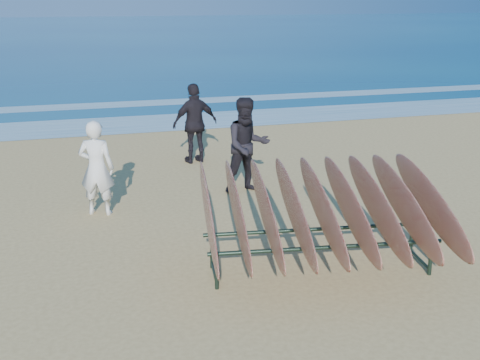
{
  "coord_description": "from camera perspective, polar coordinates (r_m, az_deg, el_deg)",
  "views": [
    {
      "loc": [
        -2.48,
        -7.79,
        3.73
      ],
      "look_at": [
        0.0,
        0.8,
        0.95
      ],
      "focal_mm": 45.0,
      "sensor_mm": 36.0,
      "label": 1
    }
  ],
  "objects": [
    {
      "name": "ground",
      "position": [
        8.98,
        1.43,
        -7.26
      ],
      "size": [
        120.0,
        120.0,
        0.0
      ],
      "primitive_type": "plane",
      "color": "tan",
      "rests_on": "ground"
    },
    {
      "name": "ocean",
      "position": [
        62.95,
        -14.22,
        13.35
      ],
      "size": [
        160.0,
        160.0,
        0.0
      ],
      "primitive_type": "plane",
      "color": "navy",
      "rests_on": "ground"
    },
    {
      "name": "foam_near",
      "position": [
        18.34,
        -8.04,
        5.39
      ],
      "size": [
        160.0,
        160.0,
        0.0
      ],
      "primitive_type": "plane",
      "color": "white",
      "rests_on": "ground"
    },
    {
      "name": "foam_far",
      "position": [
        21.75,
        -9.4,
        7.18
      ],
      "size": [
        160.0,
        160.0,
        0.0
      ],
      "primitive_type": "plane",
      "color": "white",
      "rests_on": "ground"
    },
    {
      "name": "surfboard_rack",
      "position": [
        8.25,
        7.77,
        -2.72
      ],
      "size": [
        3.52,
        3.14,
        1.54
      ],
      "rotation": [
        0.0,
        0.0,
        -0.14
      ],
      "color": "#1C2C23",
      "rests_on": "ground"
    },
    {
      "name": "person_white",
      "position": [
        10.69,
        -13.44,
        1.11
      ],
      "size": [
        0.71,
        0.59,
        1.68
      ],
      "primitive_type": "imported",
      "rotation": [
        0.0,
        0.0,
        2.79
      ],
      "color": "silver",
      "rests_on": "ground"
    },
    {
      "name": "person_dark_a",
      "position": [
        11.59,
        0.69,
        3.28
      ],
      "size": [
        0.93,
        0.74,
        1.86
      ],
      "primitive_type": "imported",
      "rotation": [
        0.0,
        0.0,
        0.04
      ],
      "color": "black",
      "rests_on": "ground"
    },
    {
      "name": "person_dark_b",
      "position": [
        13.74,
        -4.28,
        5.37
      ],
      "size": [
        1.13,
        0.64,
        1.82
      ],
      "primitive_type": "imported",
      "rotation": [
        0.0,
        0.0,
        3.33
      ],
      "color": "black",
      "rests_on": "ground"
    }
  ]
}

